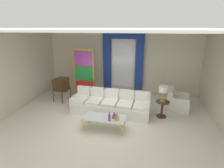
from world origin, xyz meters
TOP-DOWN VIEW (x-y plane):
  - ground_plane at (0.00, 0.00)m, footprint 16.00×16.00m
  - wall_rear at (0.00, 3.06)m, footprint 8.00×0.12m
  - wall_left at (-3.66, 0.60)m, footprint 0.12×7.00m
  - ceiling_slab at (0.00, 0.80)m, footprint 8.00×7.60m
  - curtained_window at (0.09, 2.89)m, footprint 2.00×0.17m
  - couch_white_long at (-0.01, 0.73)m, footprint 2.96×1.06m
  - coffee_table at (0.06, -0.51)m, footprint 1.31×0.60m
  - bottle_blue_decanter at (0.37, -0.49)m, footprint 0.11×0.11m
  - bottle_crystal_tall at (0.47, -0.59)m, footprint 0.13×0.13m
  - bottle_amber_squat at (0.26, -0.68)m, footprint 0.07×0.07m
  - vintage_tv at (-2.35, 1.33)m, footprint 0.63×0.69m
  - armchair_white at (2.45, 1.51)m, footprint 0.92×0.91m
  - stained_glass_divider at (-1.53, 1.98)m, footprint 0.95×0.05m
  - peacock_figurine at (-1.00, 1.57)m, footprint 0.44×0.60m
  - round_side_table at (1.86, 0.71)m, footprint 0.48×0.48m
  - table_lamp_brass at (1.86, 0.71)m, footprint 0.32×0.32m

SIDE VIEW (x-z plane):
  - ground_plane at x=0.00m, z-range 0.00..0.00m
  - peacock_figurine at x=-1.00m, z-range -0.03..0.47m
  - armchair_white at x=2.45m, z-range -0.11..0.69m
  - couch_white_long at x=-0.01m, z-range -0.12..0.74m
  - round_side_table at x=1.86m, z-range 0.06..0.65m
  - coffee_table at x=0.06m, z-range 0.17..0.58m
  - bottle_blue_decanter at x=0.37m, z-range 0.38..0.57m
  - bottle_crystal_tall at x=0.47m, z-range 0.37..0.60m
  - bottle_amber_squat at x=0.26m, z-range 0.38..0.67m
  - vintage_tv at x=-2.35m, z-range 0.06..1.40m
  - table_lamp_brass at x=1.86m, z-range 0.74..1.31m
  - stained_glass_divider at x=-1.53m, z-range -0.04..2.16m
  - wall_rear at x=0.00m, z-range 0.00..3.00m
  - wall_left at x=-3.66m, z-range 0.00..3.00m
  - curtained_window at x=0.09m, z-range 0.39..3.09m
  - ceiling_slab at x=0.00m, z-range 3.00..3.04m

